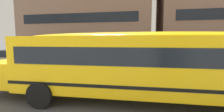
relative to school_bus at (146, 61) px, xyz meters
name	(u,v)px	position (x,y,z in m)	size (l,w,h in m)	color
ground_plane	(157,90)	(0.64, 1.68, -1.76)	(400.00, 400.00, 0.00)	#4C4C4F
sidewalk_far	(150,66)	(0.64, 8.92, -1.76)	(120.00, 3.00, 0.01)	gray
lane_centreline	(157,90)	(0.64, 1.68, -1.76)	(110.00, 0.16, 0.01)	silver
school_bus	(146,61)	(0.00, 0.00, 0.00)	(13.35, 3.23, 2.97)	yellow
parked_car_beige_past_driveway	(11,58)	(-12.67, 6.10, -0.92)	(3.93, 1.94, 1.64)	#C1B28E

